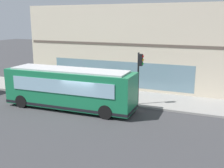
% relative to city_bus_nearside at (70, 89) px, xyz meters
% --- Properties ---
extents(ground, '(120.00, 120.00, 0.00)m').
position_rel_city_bus_nearside_xyz_m(ground, '(-0.41, -1.43, -1.55)').
color(ground, '#38383A').
extents(sidewalk_curb, '(4.40, 40.00, 0.15)m').
position_rel_city_bus_nearside_xyz_m(sidewalk_curb, '(4.39, -1.43, -1.48)').
color(sidewalk_curb, gray).
rests_on(sidewalk_curb, ground).
extents(building_corner, '(8.01, 19.93, 8.02)m').
position_rel_city_bus_nearside_xyz_m(building_corner, '(10.56, -1.43, 2.45)').
color(building_corner, beige).
rests_on(building_corner, ground).
extents(city_bus_nearside, '(2.84, 10.11, 3.07)m').
position_rel_city_bus_nearside_xyz_m(city_bus_nearside, '(0.00, 0.00, 0.00)').
color(city_bus_nearside, '#197247').
rests_on(city_bus_nearside, ground).
extents(traffic_light_near_corner, '(0.32, 0.49, 4.06)m').
position_rel_city_bus_nearside_xyz_m(traffic_light_near_corner, '(2.61, -4.69, 1.42)').
color(traffic_light_near_corner, black).
rests_on(traffic_light_near_corner, sidewalk_curb).
extents(fire_hydrant, '(0.35, 0.35, 0.74)m').
position_rel_city_bus_nearside_xyz_m(fire_hydrant, '(3.74, -2.29, -1.04)').
color(fire_hydrant, red).
rests_on(fire_hydrant, sidewalk_curb).
extents(pedestrian_near_hydrant, '(0.32, 0.32, 1.83)m').
position_rel_city_bus_nearside_xyz_m(pedestrian_near_hydrant, '(2.94, -3.03, -0.34)').
color(pedestrian_near_hydrant, '#3359A5').
rests_on(pedestrian_near_hydrant, sidewalk_curb).
extents(pedestrian_walking_along_curb, '(0.32, 0.32, 1.81)m').
position_rel_city_bus_nearside_xyz_m(pedestrian_walking_along_curb, '(5.76, -0.77, -0.35)').
color(pedestrian_walking_along_curb, silver).
rests_on(pedestrian_walking_along_curb, sidewalk_curb).
extents(pedestrian_by_light_pole, '(0.32, 0.32, 1.55)m').
position_rel_city_bus_nearside_xyz_m(pedestrian_by_light_pole, '(4.71, 6.69, -0.52)').
color(pedestrian_by_light_pole, silver).
rests_on(pedestrian_by_light_pole, sidewalk_curb).
extents(pedestrian_near_building_entrance, '(0.32, 0.32, 1.62)m').
position_rel_city_bus_nearside_xyz_m(pedestrian_near_building_entrance, '(3.91, 4.07, -0.48)').
color(pedestrian_near_building_entrance, black).
rests_on(pedestrian_near_building_entrance, sidewalk_curb).
extents(newspaper_vending_box, '(0.44, 0.42, 0.90)m').
position_rel_city_bus_nearside_xyz_m(newspaper_vending_box, '(5.62, 5.48, -0.95)').
color(newspaper_vending_box, '#197233').
rests_on(newspaper_vending_box, sidewalk_curb).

